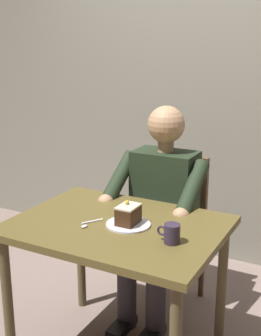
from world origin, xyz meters
The scene contains 8 objects.
cafe_rear_panel centered at (0.00, -1.41, 1.50)m, with size 6.40×0.12×3.00m, color gray.
dining_table centered at (0.00, 0.00, 0.65)m, with size 0.99×0.74×0.75m.
chair centered at (0.00, -0.65, 0.51)m, with size 0.42×0.42×0.91m.
seated_person centered at (0.00, -0.48, 0.65)m, with size 0.53×0.58×1.24m.
dessert_plate centered at (-0.06, 0.00, 0.75)m, with size 0.21×0.21×0.01m, color white.
cake_slice centered at (-0.06, 0.00, 0.80)m, with size 0.09×0.12×0.11m.
coffee_cup centered at (-0.31, 0.08, 0.79)m, with size 0.11×0.07×0.09m.
dessert_spoon centered at (0.11, 0.08, 0.75)m, with size 0.07×0.14×0.01m.
Camera 1 is at (-0.98, 1.70, 1.57)m, focal length 47.56 mm.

